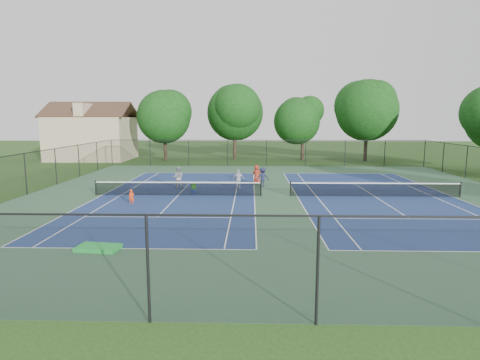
{
  "coord_description": "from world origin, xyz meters",
  "views": [
    {
      "loc": [
        -1.76,
        -28.11,
        5.5
      ],
      "look_at": [
        -2.52,
        -1.0,
        1.3
      ],
      "focal_mm": 30.0,
      "sensor_mm": 36.0,
      "label": 1
    }
  ],
  "objects_px": {
    "tree_back_a": "(164,114)",
    "tree_back_b": "(235,110)",
    "clapboard_house": "(92,136)",
    "bystander_a": "(239,179)",
    "bystander_b": "(263,177)",
    "instructor": "(178,178)",
    "ball_hopper": "(194,186)",
    "bystander_c": "(257,174)",
    "ball_crate": "(194,191)",
    "child_player": "(132,197)",
    "tree_back_d": "(367,108)",
    "tree_back_c": "(303,118)"
  },
  "relations": [
    {
      "from": "tree_back_b",
      "to": "bystander_a",
      "type": "bearing_deg",
      "value": -86.87
    },
    {
      "from": "instructor",
      "to": "tree_back_d",
      "type": "bearing_deg",
      "value": -136.2
    },
    {
      "from": "instructor",
      "to": "bystander_c",
      "type": "height_order",
      "value": "instructor"
    },
    {
      "from": "tree_back_d",
      "to": "bystander_b",
      "type": "height_order",
      "value": "tree_back_d"
    },
    {
      "from": "tree_back_c",
      "to": "instructor",
      "type": "height_order",
      "value": "tree_back_c"
    },
    {
      "from": "tree_back_c",
      "to": "bystander_a",
      "type": "bearing_deg",
      "value": -109.35
    },
    {
      "from": "tree_back_a",
      "to": "instructor",
      "type": "distance_m",
      "value": 22.43
    },
    {
      "from": "clapboard_house",
      "to": "instructor",
      "type": "distance_m",
      "value": 27.11
    },
    {
      "from": "tree_back_a",
      "to": "tree_back_b",
      "type": "distance_m",
      "value": 9.24
    },
    {
      "from": "clapboard_house",
      "to": "bystander_a",
      "type": "distance_m",
      "value": 30.03
    },
    {
      "from": "bystander_c",
      "to": "tree_back_b",
      "type": "bearing_deg",
      "value": -97.37
    },
    {
      "from": "bystander_b",
      "to": "bystander_c",
      "type": "xyz_separation_m",
      "value": [
        -0.46,
        1.58,
        0.01
      ]
    },
    {
      "from": "child_player",
      "to": "instructor",
      "type": "relative_size",
      "value": 0.54
    },
    {
      "from": "bystander_a",
      "to": "bystander_c",
      "type": "height_order",
      "value": "bystander_c"
    },
    {
      "from": "tree_back_d",
      "to": "instructor",
      "type": "xyz_separation_m",
      "value": [
        -20.5,
        -21.13,
        -5.95
      ]
    },
    {
      "from": "tree_back_c",
      "to": "tree_back_d",
      "type": "relative_size",
      "value": 0.81
    },
    {
      "from": "child_player",
      "to": "bystander_b",
      "type": "xyz_separation_m",
      "value": [
        8.63,
        6.78,
        0.31
      ]
    },
    {
      "from": "tree_back_d",
      "to": "tree_back_c",
      "type": "bearing_deg",
      "value": 172.87
    },
    {
      "from": "bystander_c",
      "to": "tree_back_d",
      "type": "bearing_deg",
      "value": -142.32
    },
    {
      "from": "instructor",
      "to": "ball_hopper",
      "type": "xyz_separation_m",
      "value": [
        1.48,
        -1.87,
        -0.36
      ]
    },
    {
      "from": "bystander_a",
      "to": "ball_hopper",
      "type": "bearing_deg",
      "value": 30.97
    },
    {
      "from": "tree_back_b",
      "to": "child_player",
      "type": "xyz_separation_m",
      "value": [
        -5.46,
        -29.0,
        -6.12
      ]
    },
    {
      "from": "ball_crate",
      "to": "bystander_a",
      "type": "bearing_deg",
      "value": 30.71
    },
    {
      "from": "clapboard_house",
      "to": "instructor",
      "type": "xyz_separation_m",
      "value": [
        15.5,
        -22.13,
        -2.22
      ]
    },
    {
      "from": "tree_back_c",
      "to": "tree_back_d",
      "type": "bearing_deg",
      "value": -7.13
    },
    {
      "from": "bystander_a",
      "to": "ball_hopper",
      "type": "relative_size",
      "value": 3.53
    },
    {
      "from": "child_player",
      "to": "tree_back_d",
      "type": "bearing_deg",
      "value": 37.43
    },
    {
      "from": "bystander_a",
      "to": "ball_hopper",
      "type": "distance_m",
      "value": 3.82
    },
    {
      "from": "tree_back_a",
      "to": "tree_back_b",
      "type": "relative_size",
      "value": 0.91
    },
    {
      "from": "bystander_a",
      "to": "bystander_c",
      "type": "relative_size",
      "value": 0.95
    },
    {
      "from": "tree_back_b",
      "to": "tree_back_d",
      "type": "distance_m",
      "value": 17.12
    },
    {
      "from": "ball_crate",
      "to": "ball_hopper",
      "type": "bearing_deg",
      "value": 0.0
    },
    {
      "from": "tree_back_d",
      "to": "ball_hopper",
      "type": "distance_m",
      "value": 30.5
    },
    {
      "from": "tree_back_b",
      "to": "ball_crate",
      "type": "distance_m",
      "value": 25.89
    },
    {
      "from": "ball_hopper",
      "to": "tree_back_b",
      "type": "bearing_deg",
      "value": 85.38
    },
    {
      "from": "ball_hopper",
      "to": "bystander_b",
      "type": "bearing_deg",
      "value": 28.14
    },
    {
      "from": "instructor",
      "to": "tree_back_c",
      "type": "bearing_deg",
      "value": -121.53
    },
    {
      "from": "bystander_b",
      "to": "instructor",
      "type": "bearing_deg",
      "value": 5.46
    },
    {
      "from": "ball_crate",
      "to": "tree_back_b",
      "type": "bearing_deg",
      "value": 85.38
    },
    {
      "from": "tree_back_b",
      "to": "instructor",
      "type": "relative_size",
      "value": 5.76
    },
    {
      "from": "tree_back_b",
      "to": "tree_back_d",
      "type": "bearing_deg",
      "value": -6.71
    },
    {
      "from": "instructor",
      "to": "bystander_b",
      "type": "height_order",
      "value": "instructor"
    },
    {
      "from": "tree_back_c",
      "to": "bystander_c",
      "type": "distance_m",
      "value": 21.15
    },
    {
      "from": "bystander_c",
      "to": "ball_crate",
      "type": "bearing_deg",
      "value": 27.75
    },
    {
      "from": "tree_back_b",
      "to": "ball_crate",
      "type": "relative_size",
      "value": 26.8
    },
    {
      "from": "tree_back_b",
      "to": "bystander_a",
      "type": "relative_size",
      "value": 6.58
    },
    {
      "from": "tree_back_b",
      "to": "instructor",
      "type": "height_order",
      "value": "tree_back_b"
    },
    {
      "from": "tree_back_c",
      "to": "ball_hopper",
      "type": "distance_m",
      "value": 26.86
    },
    {
      "from": "tree_back_b",
      "to": "tree_back_d",
      "type": "height_order",
      "value": "tree_back_d"
    },
    {
      "from": "clapboard_house",
      "to": "child_player",
      "type": "height_order",
      "value": "clapboard_house"
    }
  ]
}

